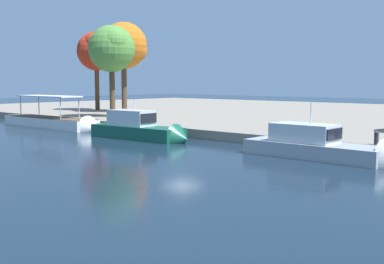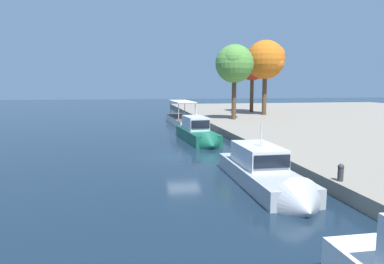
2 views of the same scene
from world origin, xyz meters
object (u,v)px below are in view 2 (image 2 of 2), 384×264
Objects in this scene: motor_yacht_2 at (266,177)px; tree_1 at (251,64)px; motor_yacht_1 at (198,135)px; mooring_bollard_0 at (341,172)px; tour_boat_0 at (183,122)px; tree_3 at (267,60)px; tree_0 at (234,64)px.

tree_1 is at bearing 161.52° from motor_yacht_2.
motor_yacht_1 reaches higher than mooring_bollard_0.
tree_1 reaches higher than tour_boat_0.
tree_3 is (-5.17, 13.96, 8.87)m from tour_boat_0.
tour_boat_0 is at bearing -174.41° from mooring_bollard_0.
tree_0 reaches higher than tour_boat_0.
mooring_bollard_0 is at bearing -13.71° from tree_1.
tree_0 reaches higher than motor_yacht_1.
tree_0 is at bearing 173.08° from mooring_bollard_0.
tree_1 is (-40.54, 13.42, 8.49)m from motor_yacht_2.
tree_0 reaches higher than motor_yacht_2.
tour_boat_0 is at bearing 173.45° from motor_yacht_1.
tree_0 is 9.28m from tree_3.
tour_boat_0 is at bearing -69.69° from tree_3.
tree_0 is 0.87× the size of tree_3.
tree_1 is (-11.01, 13.49, 8.65)m from tour_boat_0.
tree_1 is (-11.73, 6.65, 0.74)m from tree_0.
mooring_bollard_0 is 0.08× the size of tree_3.
motor_yacht_2 is (15.66, 0.67, -0.10)m from motor_yacht_1.
motor_yacht_2 is 43.54m from tree_1.
tour_boat_0 is 17.32m from tree_3.
motor_yacht_2 is 0.91× the size of tree_1.
mooring_bollard_0 is (17.74, 3.69, 0.57)m from motor_yacht_1.
tree_1 is at bearing 166.29° from mooring_bollard_0.
tour_boat_0 is at bearing -95.99° from tree_0.
motor_yacht_2 is 30.60m from tree_0.
motor_yacht_2 reaches higher than motor_yacht_1.
tree_3 reaches higher than tour_boat_0.
motor_yacht_2 is 3.73m from mooring_bollard_0.
tour_boat_0 is 1.46× the size of motor_yacht_1.
motor_yacht_2 is at bearing -13.23° from tree_0.
tree_3 is (-19.04, 14.56, 8.61)m from motor_yacht_1.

